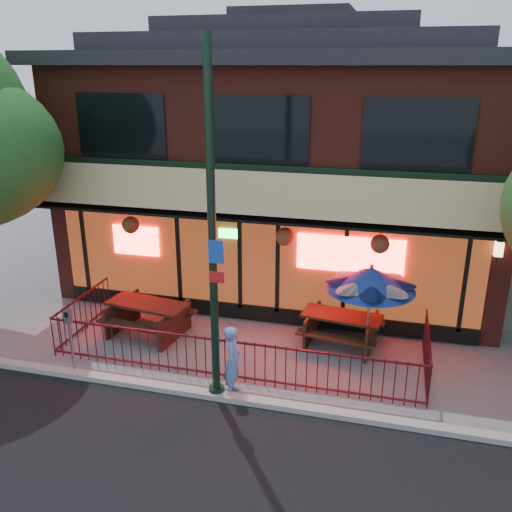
{
  "coord_description": "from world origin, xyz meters",
  "views": [
    {
      "loc": [
        3.19,
        -9.5,
        6.46
      ],
      "look_at": [
        0.22,
        2.0,
        2.26
      ],
      "focal_mm": 38.0,
      "sensor_mm": 36.0,
      "label": 1
    }
  ],
  "objects_px": {
    "picnic_table_right": "(341,325)",
    "patio_umbrella": "(371,278)",
    "picnic_table_left": "(148,313)",
    "parking_meter_near": "(70,331)",
    "street_light": "(213,252)",
    "pedestrian": "(233,361)"
  },
  "relations": [
    {
      "from": "picnic_table_left",
      "to": "pedestrian",
      "type": "xyz_separation_m",
      "value": [
        2.84,
        -2.01,
        0.2
      ]
    },
    {
      "from": "picnic_table_left",
      "to": "patio_umbrella",
      "type": "xyz_separation_m",
      "value": [
        5.39,
        0.24,
        1.4
      ]
    },
    {
      "from": "picnic_table_left",
      "to": "picnic_table_right",
      "type": "relative_size",
      "value": 1.08
    },
    {
      "from": "pedestrian",
      "to": "parking_meter_near",
      "type": "distance_m",
      "value": 3.63
    },
    {
      "from": "street_light",
      "to": "pedestrian",
      "type": "relative_size",
      "value": 4.57
    },
    {
      "from": "picnic_table_left",
      "to": "parking_meter_near",
      "type": "relative_size",
      "value": 1.43
    },
    {
      "from": "street_light",
      "to": "pedestrian",
      "type": "bearing_deg",
      "value": 25.8
    },
    {
      "from": "pedestrian",
      "to": "picnic_table_left",
      "type": "bearing_deg",
      "value": 48.16
    },
    {
      "from": "pedestrian",
      "to": "street_light",
      "type": "bearing_deg",
      "value": 109.21
    },
    {
      "from": "patio_umbrella",
      "to": "street_light",
      "type": "bearing_deg",
      "value": -140.1
    },
    {
      "from": "street_light",
      "to": "parking_meter_near",
      "type": "xyz_separation_m",
      "value": [
        -3.3,
        0.0,
        -2.1
      ]
    },
    {
      "from": "picnic_table_right",
      "to": "pedestrian",
      "type": "xyz_separation_m",
      "value": [
        -1.93,
        -2.65,
        0.24
      ]
    },
    {
      "from": "picnic_table_left",
      "to": "parking_meter_near",
      "type": "bearing_deg",
      "value": -109.83
    },
    {
      "from": "picnic_table_left",
      "to": "parking_meter_near",
      "type": "xyz_separation_m",
      "value": [
        -0.78,
        -2.16,
        0.48
      ]
    },
    {
      "from": "pedestrian",
      "to": "parking_meter_near",
      "type": "relative_size",
      "value": 0.99
    },
    {
      "from": "parking_meter_near",
      "to": "patio_umbrella",
      "type": "bearing_deg",
      "value": 21.22
    },
    {
      "from": "picnic_table_right",
      "to": "patio_umbrella",
      "type": "xyz_separation_m",
      "value": [
        0.62,
        -0.4,
        1.43
      ]
    },
    {
      "from": "picnic_table_right",
      "to": "picnic_table_left",
      "type": "bearing_deg",
      "value": -172.34
    },
    {
      "from": "patio_umbrella",
      "to": "parking_meter_near",
      "type": "xyz_separation_m",
      "value": [
        -6.17,
        -2.4,
        -0.91
      ]
    },
    {
      "from": "pedestrian",
      "to": "parking_meter_near",
      "type": "height_order",
      "value": "parking_meter_near"
    },
    {
      "from": "picnic_table_right",
      "to": "patio_umbrella",
      "type": "bearing_deg",
      "value": -33.11
    },
    {
      "from": "street_light",
      "to": "patio_umbrella",
      "type": "height_order",
      "value": "street_light"
    }
  ]
}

